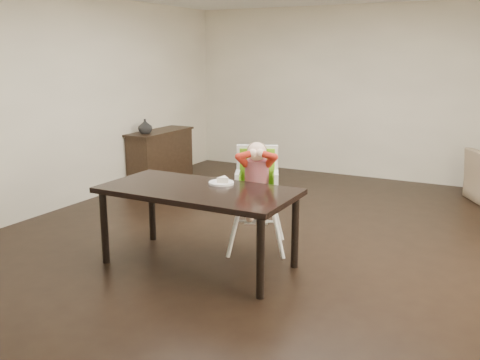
{
  "coord_description": "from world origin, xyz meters",
  "views": [
    {
      "loc": [
        2.16,
        -4.95,
        1.96
      ],
      "look_at": [
        -0.14,
        -0.59,
        0.78
      ],
      "focal_mm": 40.0,
      "sensor_mm": 36.0,
      "label": 1
    }
  ],
  "objects": [
    {
      "name": "high_chair",
      "position": [
        -0.13,
        -0.25,
        0.78
      ],
      "size": [
        0.61,
        0.61,
        1.11
      ],
      "rotation": [
        0.0,
        0.0,
        0.43
      ],
      "color": "white",
      "rests_on": "ground"
    },
    {
      "name": "vase",
      "position": [
        -2.78,
        1.38,
        0.89
      ],
      "size": [
        0.22,
        0.22,
        0.21
      ],
      "primitive_type": "imported",
      "rotation": [
        0.0,
        0.0,
        0.03
      ],
      "color": "#99999E",
      "rests_on": "sideboard"
    },
    {
      "name": "room_walls",
      "position": [
        0.0,
        0.0,
        1.86
      ],
      "size": [
        6.02,
        7.02,
        2.71
      ],
      "color": "beige",
      "rests_on": "ground"
    },
    {
      "name": "ground",
      "position": [
        0.0,
        0.0,
        0.0
      ],
      "size": [
        7.0,
        7.0,
        0.0
      ],
      "primitive_type": "plane",
      "color": "black",
      "rests_on": "ground"
    },
    {
      "name": "dining_table",
      "position": [
        -0.4,
        -0.93,
        0.67
      ],
      "size": [
        1.8,
        0.9,
        0.75
      ],
      "color": "black",
      "rests_on": "ground"
    },
    {
      "name": "sideboard",
      "position": [
        -2.78,
        1.74,
        0.4
      ],
      "size": [
        0.44,
        1.26,
        0.79
      ],
      "color": "black",
      "rests_on": "ground"
    },
    {
      "name": "plate",
      "position": [
        -0.28,
        -0.68,
        0.77
      ],
      "size": [
        0.26,
        0.26,
        0.07
      ],
      "rotation": [
        0.0,
        0.0,
        -0.11
      ],
      "color": "white",
      "rests_on": "dining_table"
    }
  ]
}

